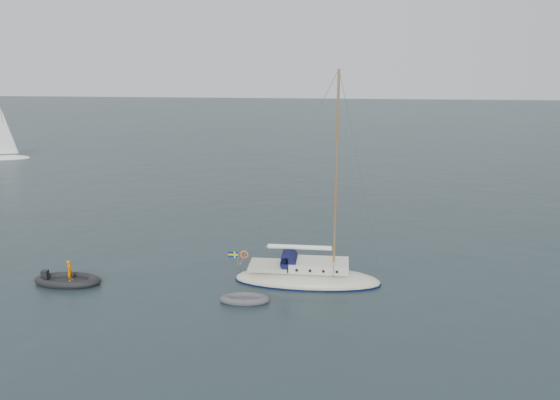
# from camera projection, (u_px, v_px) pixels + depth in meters

# --- Properties ---
(ground) EXTENTS (300.00, 300.00, 0.00)m
(ground) POSITION_uv_depth(u_px,v_px,m) (309.00, 286.00, 33.24)
(ground) COLOR black
(ground) RESTS_ON ground
(sailboat) EXTENTS (9.46, 2.83, 13.47)m
(sailboat) POSITION_uv_depth(u_px,v_px,m) (308.00, 267.00, 33.46)
(sailboat) COLOR beige
(sailboat) RESTS_ON ground
(dinghy) EXTENTS (2.85, 1.29, 0.41)m
(dinghy) POSITION_uv_depth(u_px,v_px,m) (245.00, 299.00, 31.00)
(dinghy) COLOR #4F5054
(dinghy) RESTS_ON ground
(rib) EXTENTS (4.20, 1.91, 1.55)m
(rib) POSITION_uv_depth(u_px,v_px,m) (67.00, 280.00, 33.48)
(rib) COLOR black
(rib) RESTS_ON ground
(distant_yacht_a) EXTENTS (5.87, 3.13, 7.77)m
(distant_yacht_a) POSITION_uv_depth(u_px,v_px,m) (4.00, 135.00, 73.06)
(distant_yacht_a) COLOR white
(distant_yacht_a) RESTS_ON ground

